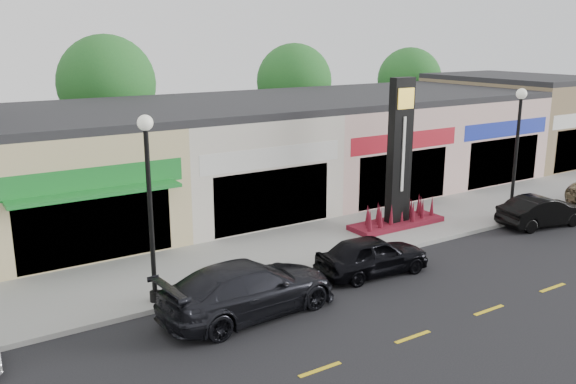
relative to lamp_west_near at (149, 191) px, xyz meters
The scene contains 17 objects.
ground 9.07m from the lamp_west_near, 17.35° to the right, with size 120.00×120.00×0.00m, color black.
sidewalk 8.89m from the lamp_west_near, 13.02° to the left, with size 52.00×4.30×0.15m, color gray.
curb 8.70m from the lamp_west_near, ahead, with size 52.00×0.20×0.15m, color gray.
shop_beige 9.04m from the lamp_west_near, 93.19° to the left, with size 7.00×10.85×4.80m.
shop_cream 11.13m from the lamp_west_near, 54.08° to the left, with size 7.00×10.01×4.80m.
shop_pink_w 16.25m from the lamp_west_near, 33.61° to the left, with size 7.00×10.01×4.80m.
shop_pink_e 22.40m from the lamp_west_near, 23.64° to the left, with size 7.00×10.01×4.80m.
shop_tan 28.94m from the lamp_west_near, 18.08° to the left, with size 7.00×10.01×5.30m.
tree_rear_west 17.55m from the lamp_west_near, 76.76° to the left, with size 5.20×5.20×7.83m.
tree_rear_mid 23.39m from the lamp_west_near, 46.74° to the left, with size 4.80×4.80×7.29m.
tree_rear_east 31.09m from the lamp_west_near, 33.18° to the left, with size 4.60×4.60×6.94m.
lamp_west_near is the anchor object (origin of this frame).
lamp_east_near 16.00m from the lamp_west_near, ahead, with size 0.44×0.44×5.47m.
pylon_sign 11.19m from the lamp_west_near, ahead, with size 4.20×1.30×6.00m.
car_dark_sedan 3.92m from the lamp_west_near, 43.38° to the right, with size 5.31×2.16×1.54m, color black.
car_black_sedan 7.66m from the lamp_west_near, 12.33° to the right, with size 3.90×1.57×1.33m, color black.
car_black_conv 16.67m from the lamp_west_near, ahead, with size 3.88×1.35×1.28m, color black.
Camera 1 is at (-13.64, -13.50, 7.68)m, focal length 38.00 mm.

